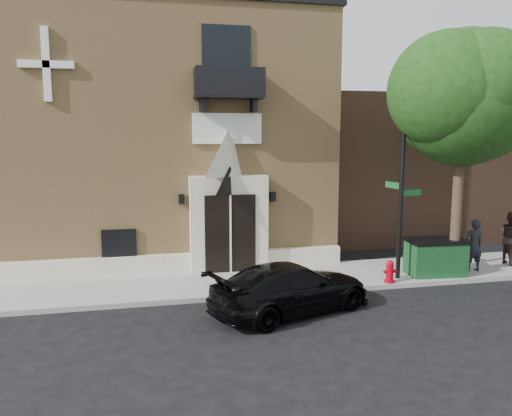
{
  "coord_description": "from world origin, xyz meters",
  "views": [
    {
      "loc": [
        -3.67,
        -13.55,
        4.71
      ],
      "look_at": [
        -0.23,
        2.0,
        2.35
      ],
      "focal_mm": 35.0,
      "sensor_mm": 36.0,
      "label": 1
    }
  ],
  "objects": [
    {
      "name": "sidewalk",
      "position": [
        1.0,
        1.5,
        0.07
      ],
      "size": [
        42.0,
        3.0,
        0.15
      ],
      "primitive_type": "cube",
      "color": "gray",
      "rests_on": "ground"
    },
    {
      "name": "planter",
      "position": [
        -1.15,
        2.75,
        0.49
      ],
      "size": [
        0.69,
        0.62,
        0.68
      ],
      "primitive_type": "imported",
      "rotation": [
        0.0,
        0.0,
        -0.16
      ],
      "color": "#3A5926",
      "rests_on": "sidewalk"
    },
    {
      "name": "dumpster",
      "position": [
        5.5,
        0.69,
        0.76
      ],
      "size": [
        1.91,
        1.18,
        1.2
      ],
      "rotation": [
        0.0,
        0.0,
        -0.08
      ],
      "color": "#103D1C",
      "rests_on": "sidewalk"
    },
    {
      "name": "church",
      "position": [
        -2.99,
        7.95,
        4.63
      ],
      "size": [
        12.2,
        11.01,
        9.3
      ],
      "color": "tan",
      "rests_on": "ground"
    },
    {
      "name": "fire_hydrant",
      "position": [
        3.62,
        0.2,
        0.49
      ],
      "size": [
        0.4,
        0.32,
        0.7
      ],
      "color": "#A30210",
      "rests_on": "sidewalk"
    },
    {
      "name": "ground",
      "position": [
        0.0,
        0.0,
        0.0
      ],
      "size": [
        120.0,
        120.0,
        0.0
      ],
      "primitive_type": "plane",
      "color": "black",
      "rests_on": "ground"
    },
    {
      "name": "street_tree_left",
      "position": [
        6.03,
        0.35,
        5.87
      ],
      "size": [
        4.97,
        4.38,
        7.77
      ],
      "color": "#38281C",
      "rests_on": "sidewalk"
    },
    {
      "name": "street_sign",
      "position": [
        4.12,
        0.61,
        2.81
      ],
      "size": [
        0.92,
        0.83,
        5.29
      ],
      "rotation": [
        0.0,
        0.0,
        0.18
      ],
      "color": "black",
      "rests_on": "sidewalk"
    },
    {
      "name": "pedestrian_far",
      "position": [
        8.86,
        1.35,
        1.09
      ],
      "size": [
        0.74,
        0.93,
        1.89
      ],
      "primitive_type": "imported",
      "rotation": [
        0.0,
        0.0,
        1.55
      ],
      "color": "black",
      "rests_on": "sidewalk"
    },
    {
      "name": "black_sedan",
      "position": [
        0.01,
        -1.26,
        0.67
      ],
      "size": [
        4.95,
        3.35,
        1.33
      ],
      "primitive_type": "imported",
      "rotation": [
        0.0,
        0.0,
        1.93
      ],
      "color": "black",
      "rests_on": "ground"
    },
    {
      "name": "neighbour_building",
      "position": [
        12.0,
        9.0,
        3.2
      ],
      "size": [
        18.0,
        8.0,
        6.4
      ],
      "primitive_type": "cube",
      "color": "brown",
      "rests_on": "ground"
    },
    {
      "name": "pedestrian_near",
      "position": [
        6.98,
        0.83,
        1.03
      ],
      "size": [
        0.65,
        0.44,
        1.77
      ],
      "primitive_type": "imported",
      "rotation": [
        0.0,
        0.0,
        3.12
      ],
      "color": "black",
      "rests_on": "sidewalk"
    }
  ]
}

